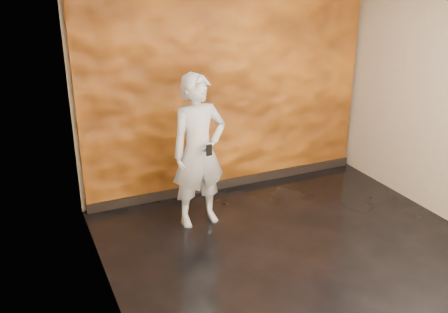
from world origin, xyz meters
TOP-DOWN VIEW (x-y plane):
  - room at (0.00, 0.00)m, footprint 4.02×4.02m
  - feature_wall at (0.00, 1.96)m, footprint 3.90×0.06m
  - baseboard at (0.00, 1.92)m, footprint 3.90×0.04m
  - man at (-0.74, 1.17)m, footprint 0.68×0.47m
  - phone at (-0.72, 0.92)m, footprint 0.07×0.02m

SIDE VIEW (x-z plane):
  - baseboard at x=0.00m, z-range 0.00..0.12m
  - man at x=-0.74m, z-range 0.00..1.80m
  - phone at x=-0.72m, z-range 0.94..1.06m
  - feature_wall at x=0.00m, z-range 0.00..2.75m
  - room at x=0.00m, z-range -0.01..2.81m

